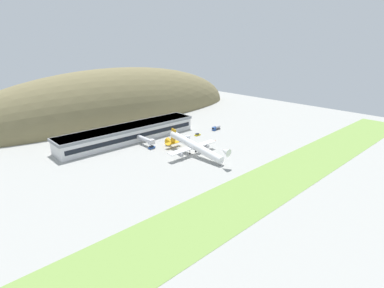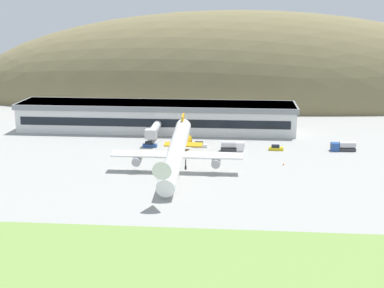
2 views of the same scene
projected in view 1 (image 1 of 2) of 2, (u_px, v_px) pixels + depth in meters
The scene contains 12 objects.
ground_plane at pixel (195, 155), 170.57m from camera, with size 359.28×359.28×0.00m, color #9E9E99.
grass_strip_foreground at pixel (269, 184), 136.78m from camera, with size 323.35×28.57×0.08m, color #759947.
hill_backdrop at pixel (117, 116), 259.47m from camera, with size 256.22×70.16×81.31m, color olive.
terminal_building at pixel (129, 132), 194.94m from camera, with size 95.40×17.33×9.78m.
jetway_0 at pixel (146, 140), 184.89m from camera, with size 3.38×15.67×5.43m.
cargo_airplane at pixel (194, 146), 169.51m from camera, with size 34.07×50.50×12.01m.
service_car_0 at pixel (170, 141), 192.27m from camera, with size 4.58×1.75×1.65m.
service_car_1 at pixel (197, 135), 205.97m from camera, with size 4.26×1.93×1.57m.
service_car_2 at pixel (152, 147), 181.60m from camera, with size 4.39×1.95×1.69m.
fuel_truck at pixel (216, 128), 219.05m from camera, with size 7.41×2.49×3.01m.
box_truck at pixel (185, 138), 196.04m from camera, with size 6.98×2.22×2.99m.
traffic_cone_0 at pixel (215, 140), 195.78m from camera, with size 0.52×0.52×0.58m.
Camera 1 is at (-109.65, -115.13, 62.16)m, focal length 28.00 mm.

